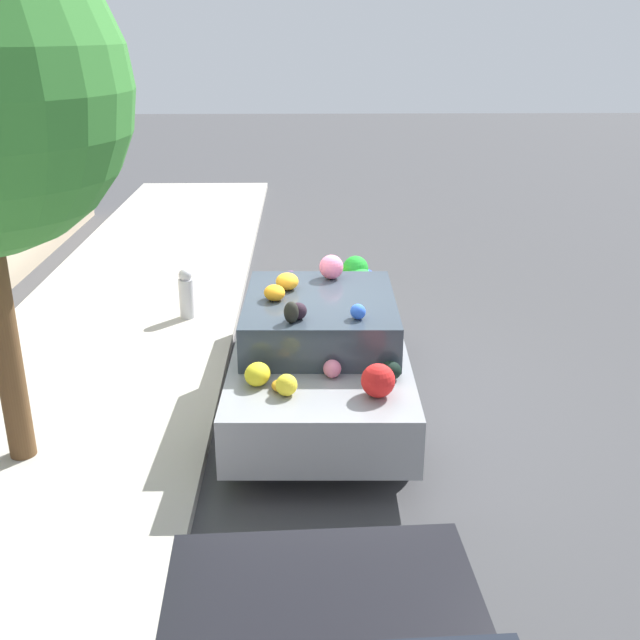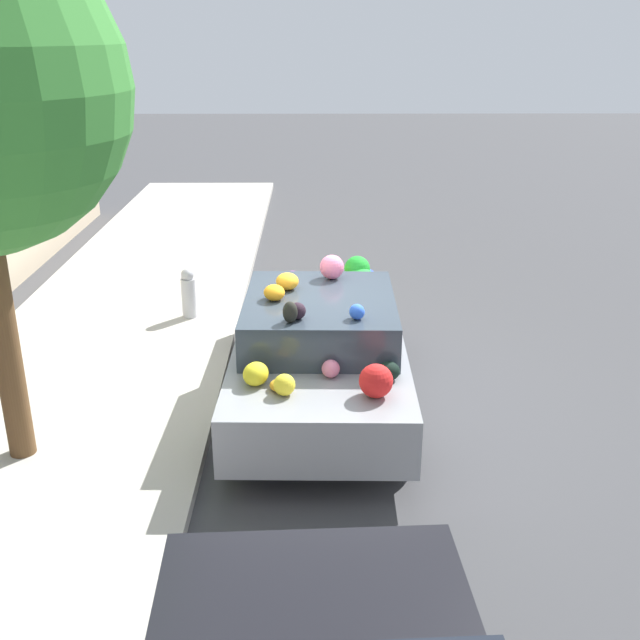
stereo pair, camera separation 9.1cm
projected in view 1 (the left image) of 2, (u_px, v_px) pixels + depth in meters
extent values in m
plane|color=#424244|center=(319.00, 402.00, 8.28)|extent=(60.00, 60.00, 0.00)
cube|color=#B2ADA3|center=(73.00, 400.00, 8.20)|extent=(24.00, 3.20, 0.12)
cylinder|color=brown|center=(5.00, 339.00, 6.61)|extent=(0.24, 0.24, 2.36)
cylinder|color=#B2B2B7|center=(187.00, 299.00, 10.27)|extent=(0.20, 0.20, 0.55)
sphere|color=#B2B2B7|center=(185.00, 275.00, 10.15)|extent=(0.18, 0.18, 0.18)
cube|color=gray|center=(320.00, 355.00, 8.07)|extent=(3.99, 1.83, 0.55)
cube|color=#333D47|center=(320.00, 318.00, 7.74)|extent=(1.81, 1.57, 0.44)
cylinder|color=black|center=(256.00, 336.00, 9.31)|extent=(0.58, 0.19, 0.58)
cylinder|color=black|center=(384.00, 336.00, 9.31)|extent=(0.58, 0.19, 0.58)
cylinder|color=black|center=(235.00, 435.00, 7.03)|extent=(0.58, 0.19, 0.58)
cylinder|color=black|center=(405.00, 435.00, 7.03)|extent=(0.58, 0.19, 0.58)
ellipsoid|color=orange|center=(280.00, 386.00, 6.66)|extent=(0.21, 0.19, 0.09)
sphere|color=orange|center=(332.00, 275.00, 9.38)|extent=(0.37, 0.37, 0.26)
ellipsoid|color=blue|center=(362.00, 274.00, 9.57)|extent=(0.18, 0.32, 0.16)
ellipsoid|color=#F8A324|center=(287.00, 281.00, 7.87)|extent=(0.28, 0.26, 0.18)
sphere|color=red|center=(378.00, 381.00, 6.52)|extent=(0.43, 0.43, 0.30)
ellipsoid|color=black|center=(390.00, 371.00, 6.85)|extent=(0.25, 0.26, 0.18)
ellipsoid|color=#AF33BF|center=(291.00, 277.00, 9.48)|extent=(0.32, 0.32, 0.15)
sphere|color=pink|center=(331.00, 267.00, 8.19)|extent=(0.31, 0.31, 0.27)
ellipsoid|color=orange|center=(274.00, 293.00, 7.56)|extent=(0.29, 0.27, 0.16)
ellipsoid|color=pink|center=(320.00, 287.00, 9.03)|extent=(0.44, 0.43, 0.20)
sphere|color=green|center=(355.00, 269.00, 9.51)|extent=(0.46, 0.46, 0.33)
ellipsoid|color=blue|center=(358.00, 312.00, 7.07)|extent=(0.21, 0.20, 0.15)
ellipsoid|color=yellow|center=(258.00, 374.00, 6.74)|extent=(0.33, 0.31, 0.21)
ellipsoid|color=black|center=(291.00, 312.00, 6.97)|extent=(0.20, 0.20, 0.21)
sphere|color=yellow|center=(286.00, 385.00, 6.56)|extent=(0.27, 0.27, 0.19)
sphere|color=pink|center=(304.00, 285.00, 8.91)|extent=(0.43, 0.43, 0.32)
ellipsoid|color=purple|center=(270.00, 295.00, 8.88)|extent=(0.30, 0.30, 0.13)
sphere|color=pink|center=(332.00, 369.00, 6.90)|extent=(0.21, 0.21, 0.17)
sphere|color=black|center=(298.00, 311.00, 7.06)|extent=(0.23, 0.23, 0.16)
ellipsoid|color=green|center=(359.00, 276.00, 9.41)|extent=(0.25, 0.33, 0.21)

